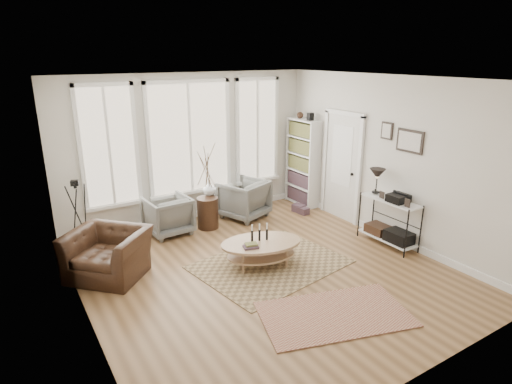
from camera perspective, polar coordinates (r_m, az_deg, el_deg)
room at (r=6.25m, az=1.39°, el=1.20°), size 5.50×5.54×2.90m
bay_window at (r=8.51m, az=-8.79°, el=6.78°), size 4.14×0.12×2.24m
door at (r=8.72m, az=11.38°, el=3.64°), size 0.09×1.06×2.22m
bookcase at (r=9.46m, az=6.29°, el=3.96°), size 0.31×0.85×2.06m
low_shelf at (r=7.82m, az=17.30°, el=-3.21°), size 0.38×1.08×1.30m
wall_art at (r=7.63m, az=19.08°, el=6.78°), size 0.04×0.88×0.44m
rug_main at (r=6.97m, az=1.94°, el=-9.59°), size 2.49×2.03×0.01m
rug_runner at (r=5.85m, az=10.44°, el=-15.71°), size 2.14×1.57×0.01m
coffee_table at (r=6.81m, az=0.66°, el=-7.35°), size 1.45×1.12×0.59m
armchair_left at (r=8.15m, az=-11.65°, el=-3.04°), size 0.81×0.83×0.72m
armchair_right at (r=8.76m, az=-1.65°, el=-0.92°), size 1.09×1.10×0.78m
side_table at (r=8.14m, az=-6.56°, el=0.62°), size 0.41×0.41×1.70m
vase at (r=8.33m, az=-6.23°, el=0.50°), size 0.26×0.26×0.27m
accent_chair at (r=6.88m, az=-19.16°, el=-7.79°), size 1.46×1.45×0.71m
tripod_camera at (r=7.78m, az=-22.46°, el=-3.36°), size 0.44×0.44×1.26m
book_stack_near at (r=9.19m, az=5.72°, el=-2.15°), size 0.26×0.29×0.16m
book_stack_far at (r=9.08m, az=6.33°, el=-2.50°), size 0.20×0.24×0.14m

